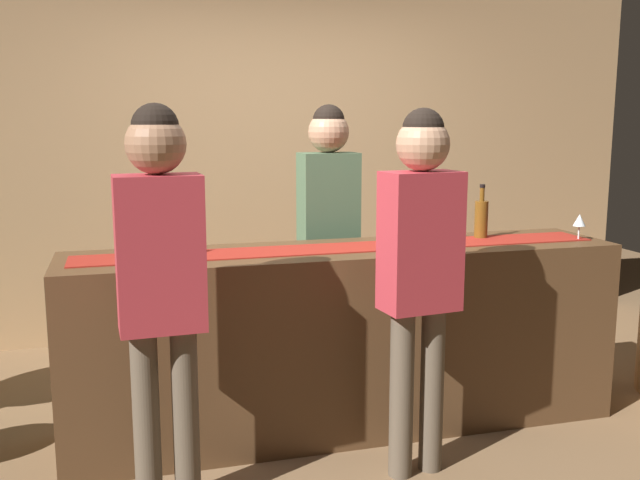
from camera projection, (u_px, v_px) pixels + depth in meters
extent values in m
plane|color=brown|center=(345.00, 425.00, 3.84)|extent=(10.00, 10.00, 0.00)
cube|color=tan|center=(270.00, 143.00, 5.40)|extent=(6.00, 0.12, 2.90)
cube|color=#543821|center=(346.00, 338.00, 3.76)|extent=(2.88, 0.60, 0.97)
cube|color=maroon|center=(346.00, 248.00, 3.68)|extent=(2.74, 0.28, 0.01)
cylinder|color=#B2C6C1|center=(126.00, 236.00, 3.41)|extent=(0.07, 0.07, 0.21)
cylinder|color=#B2C6C1|center=(125.00, 207.00, 3.39)|extent=(0.03, 0.03, 0.08)
cylinder|color=black|center=(124.00, 197.00, 3.38)|extent=(0.03, 0.03, 0.02)
cylinder|color=brown|center=(481.00, 220.00, 3.96)|extent=(0.07, 0.07, 0.21)
cylinder|color=brown|center=(482.00, 194.00, 3.94)|extent=(0.03, 0.03, 0.08)
cylinder|color=black|center=(482.00, 186.00, 3.93)|extent=(0.03, 0.03, 0.02)
cylinder|color=#194723|center=(425.00, 224.00, 3.80)|extent=(0.07, 0.07, 0.21)
cylinder|color=#194723|center=(426.00, 198.00, 3.77)|extent=(0.03, 0.03, 0.08)
cylinder|color=black|center=(426.00, 189.00, 3.76)|extent=(0.03, 0.03, 0.02)
cylinder|color=silver|center=(187.00, 254.00, 3.50)|extent=(0.06, 0.06, 0.00)
cylinder|color=silver|center=(186.00, 246.00, 3.50)|extent=(0.01, 0.01, 0.08)
cone|color=silver|center=(186.00, 232.00, 3.49)|extent=(0.07, 0.07, 0.06)
cylinder|color=silver|center=(578.00, 240.00, 3.93)|extent=(0.06, 0.06, 0.00)
cylinder|color=silver|center=(579.00, 233.00, 3.92)|extent=(0.01, 0.01, 0.08)
cone|color=silver|center=(579.00, 220.00, 3.91)|extent=(0.07, 0.07, 0.06)
cylinder|color=#26262B|center=(341.00, 322.00, 4.37)|extent=(0.11, 0.11, 0.80)
cylinder|color=#26262B|center=(316.00, 324.00, 4.32)|extent=(0.11, 0.11, 0.80)
cube|color=#4C6B4C|center=(328.00, 206.00, 4.22)|extent=(0.35, 0.21, 0.63)
sphere|color=tan|center=(329.00, 132.00, 4.15)|extent=(0.24, 0.24, 0.24)
sphere|color=black|center=(329.00, 121.00, 4.14)|extent=(0.19, 0.19, 0.19)
cylinder|color=brown|center=(402.00, 394.00, 3.24)|extent=(0.11, 0.11, 0.78)
cylinder|color=brown|center=(432.00, 389.00, 3.30)|extent=(0.11, 0.11, 0.78)
cube|color=#B7333D|center=(420.00, 242.00, 3.15)|extent=(0.36, 0.24, 0.62)
sphere|color=tan|center=(423.00, 144.00, 3.08)|extent=(0.24, 0.24, 0.24)
sphere|color=black|center=(423.00, 129.00, 3.07)|extent=(0.18, 0.18, 0.18)
cylinder|color=brown|center=(147.00, 424.00, 2.92)|extent=(0.11, 0.11, 0.79)
cylinder|color=brown|center=(186.00, 419.00, 2.97)|extent=(0.11, 0.11, 0.79)
cube|color=#B7333D|center=(160.00, 254.00, 2.82)|extent=(0.35, 0.21, 0.63)
sphere|color=#9E7051|center=(156.00, 144.00, 2.75)|extent=(0.24, 0.24, 0.24)
sphere|color=black|center=(155.00, 127.00, 2.74)|extent=(0.19, 0.19, 0.19)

